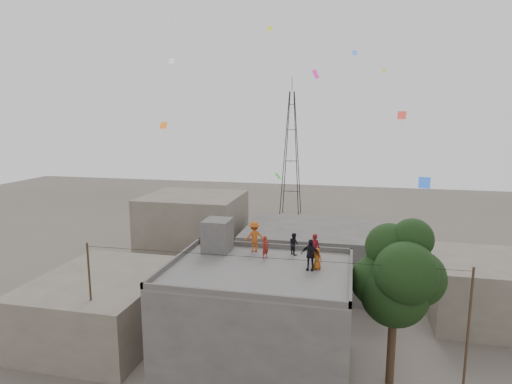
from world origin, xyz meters
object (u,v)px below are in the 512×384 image
stair_head_box (217,235)px  transmission_tower (291,154)px  tree (399,276)px  person_red_adult (315,248)px  person_dark_adult (310,255)px

stair_head_box → transmission_tower: size_ratio=0.10×
tree → person_red_adult: bearing=166.3°
transmission_tower → person_dark_adult: transmission_tower is taller
tree → transmission_tower: bearing=106.1°
person_red_adult → transmission_tower: bearing=-57.3°
transmission_tower → person_dark_adult: size_ratio=11.62×
tree → stair_head_box: bearing=169.3°
stair_head_box → person_red_adult: stair_head_box is taller
transmission_tower → tree: bearing=-73.9°
stair_head_box → transmission_tower: 37.46m
tree → transmission_tower: transmission_tower is taller
stair_head_box → transmission_tower: bearing=91.2°
transmission_tower → person_red_adult: 38.98m
tree → person_dark_adult: tree is taller
stair_head_box → tree: 10.80m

